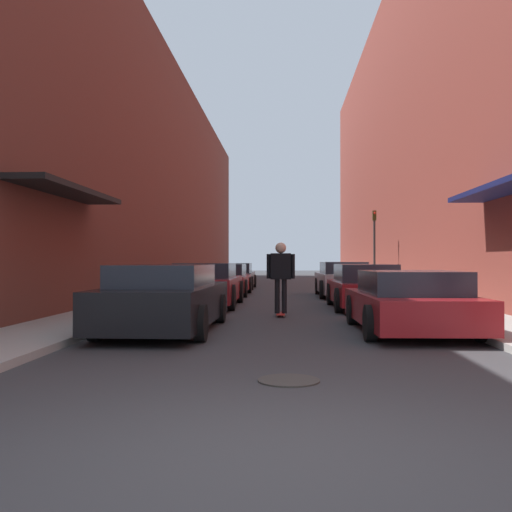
% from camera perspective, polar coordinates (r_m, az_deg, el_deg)
% --- Properties ---
extents(ground, '(107.16, 107.16, 0.00)m').
position_cam_1_polar(ground, '(23.45, 2.74, -3.77)').
color(ground, '#38383A').
extents(curb_strip_left, '(1.80, 48.71, 0.12)m').
position_cam_1_polar(curb_strip_left, '(28.64, -5.78, -3.05)').
color(curb_strip_left, '#A3A099').
rests_on(curb_strip_left, ground).
extents(curb_strip_right, '(1.80, 48.71, 0.12)m').
position_cam_1_polar(curb_strip_right, '(28.62, 11.34, -3.04)').
color(curb_strip_right, '#A3A099').
rests_on(curb_strip_right, ground).
extents(building_row_left, '(4.90, 48.71, 10.96)m').
position_cam_1_polar(building_row_left, '(29.48, -11.40, 7.60)').
color(building_row_left, brown).
rests_on(building_row_left, ground).
extents(building_row_right, '(4.90, 48.71, 15.07)m').
position_cam_1_polar(building_row_right, '(29.80, 16.95, 11.53)').
color(building_row_right, brown).
rests_on(building_row_right, ground).
extents(parked_car_left_0, '(1.96, 4.76, 1.28)m').
position_cam_1_polar(parked_car_left_0, '(11.10, -9.02, -4.23)').
color(parked_car_left_0, black).
rests_on(parked_car_left_0, ground).
extents(parked_car_left_1, '(1.92, 4.71, 1.28)m').
position_cam_1_polar(parked_car_left_1, '(16.96, -4.93, -2.90)').
color(parked_car_left_1, maroon).
rests_on(parked_car_left_1, ground).
extents(parked_car_left_2, '(2.07, 4.46, 1.23)m').
position_cam_1_polar(parked_car_left_2, '(22.32, -3.34, -2.40)').
color(parked_car_left_2, maroon).
rests_on(parked_car_left_2, ground).
extents(parked_car_left_3, '(2.02, 4.29, 1.23)m').
position_cam_1_polar(parked_car_left_3, '(27.49, -2.24, -2.03)').
color(parked_car_left_3, '#515459').
rests_on(parked_car_left_3, ground).
extents(parked_car_right_0, '(2.02, 4.23, 1.16)m').
position_cam_1_polar(parked_car_right_0, '(11.14, 15.11, -4.50)').
color(parked_car_right_0, maroon).
rests_on(parked_car_right_0, ground).
extents(parked_car_right_1, '(1.86, 4.40, 1.25)m').
position_cam_1_polar(parked_car_right_1, '(16.34, 10.75, -3.08)').
color(parked_car_right_1, maroon).
rests_on(parked_car_right_1, ground).
extents(parked_car_right_2, '(1.87, 4.59, 1.30)m').
position_cam_1_polar(parked_car_right_2, '(21.57, 8.64, -2.36)').
color(parked_car_right_2, '#B7B7BC').
rests_on(parked_car_right_2, ground).
extents(skateboarder, '(0.69, 0.78, 1.80)m').
position_cam_1_polar(skateboarder, '(13.87, 2.49, -1.48)').
color(skateboarder, '#B2231E').
rests_on(skateboarder, ground).
extents(manhole_cover, '(0.70, 0.70, 0.02)m').
position_cam_1_polar(manhole_cover, '(6.57, 3.29, -12.31)').
color(manhole_cover, '#332D28').
rests_on(manhole_cover, ground).
extents(traffic_light, '(0.16, 0.22, 3.49)m').
position_cam_1_polar(traffic_light, '(26.31, 11.75, 1.57)').
color(traffic_light, '#2D2D2D').
rests_on(traffic_light, curb_strip_right).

